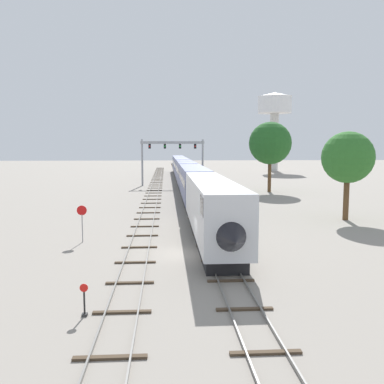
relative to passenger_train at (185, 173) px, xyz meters
name	(u,v)px	position (x,y,z in m)	size (l,w,h in m)	color
ground_plane	(188,254)	(-2.00, -46.65, -2.61)	(400.00, 400.00, 0.00)	gray
track_main	(183,181)	(0.00, 13.35, -2.54)	(2.60, 200.00, 0.16)	slate
track_near	(154,192)	(-5.50, -6.65, -2.54)	(2.60, 160.00, 0.16)	slate
passenger_train	(185,173)	(0.00, 0.00, 0.00)	(3.04, 105.94, 4.80)	silver
signal_gantry	(173,152)	(-2.25, 4.36, 3.79)	(12.10, 0.49, 8.79)	#999BA0
water_tower	(275,109)	(29.72, 51.75, 16.26)	(10.35, 10.35, 23.80)	beige
switch_stand	(84,305)	(-7.10, -56.87, -2.09)	(0.36, 0.24, 1.46)	black
stop_sign	(82,218)	(-10.00, -42.57, -0.74)	(0.76, 0.08, 2.88)	gray
trackside_tree_left	(270,143)	(13.43, -7.79, 5.34)	(6.90, 6.90, 11.42)	brown
trackside_tree_mid	(348,158)	(14.58, -34.24, 3.68)	(5.15, 5.15, 8.90)	brown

